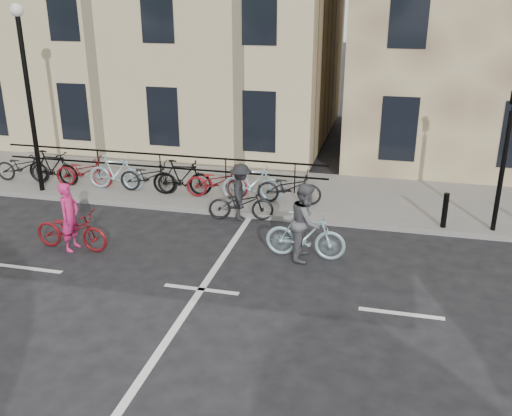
% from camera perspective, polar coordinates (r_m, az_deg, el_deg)
% --- Properties ---
extents(ground, '(120.00, 120.00, 0.00)m').
position_cam_1_polar(ground, '(11.88, -5.49, -8.12)').
color(ground, black).
rests_on(ground, ground).
extents(sidewalk, '(46.00, 4.00, 0.15)m').
position_cam_1_polar(sidewalk, '(18.38, -11.33, 2.56)').
color(sidewalk, slate).
rests_on(sidewalk, ground).
extents(building_west, '(20.00, 10.00, 10.00)m').
position_cam_1_polar(building_west, '(25.99, -16.11, 18.89)').
color(building_west, '#CDB98B').
rests_on(building_west, sidewalk).
extents(traffic_light, '(0.18, 0.30, 3.90)m').
position_cam_1_polar(traffic_light, '(14.74, 23.83, 6.24)').
color(traffic_light, black).
rests_on(traffic_light, sidewalk).
extents(lamp_post, '(0.36, 0.36, 5.28)m').
position_cam_1_polar(lamp_post, '(17.50, -22.00, 12.07)').
color(lamp_post, black).
rests_on(lamp_post, sidewalk).
extents(bollard_east, '(0.14, 0.14, 0.90)m').
position_cam_1_polar(bollard_east, '(15.02, 18.37, -0.22)').
color(bollard_east, black).
rests_on(bollard_east, sidewalk).
extents(parked_bikes, '(10.40, 1.23, 1.05)m').
position_cam_1_polar(parked_bikes, '(17.09, -10.64, 3.21)').
color(parked_bikes, black).
rests_on(parked_bikes, sidewalk).
extents(cyclist_pink, '(1.86, 0.70, 1.64)m').
position_cam_1_polar(cyclist_pink, '(14.04, -18.03, -1.79)').
color(cyclist_pink, maroon).
rests_on(cyclist_pink, ground).
extents(cyclist_grey, '(1.85, 0.88, 1.78)m').
position_cam_1_polar(cyclist_grey, '(12.91, 4.99, -2.06)').
color(cyclist_grey, '#9BC1CB').
rests_on(cyclist_grey, ground).
extents(cyclist_dark, '(1.81, 1.08, 1.54)m').
position_cam_1_polar(cyclist_dark, '(15.08, -1.50, 1.00)').
color(cyclist_dark, black).
rests_on(cyclist_dark, ground).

